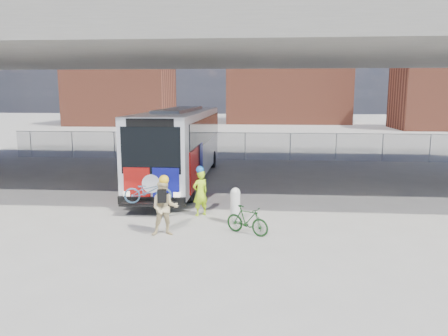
# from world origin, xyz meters

# --- Properties ---
(ground) EXTENTS (160.00, 160.00, 0.00)m
(ground) POSITION_xyz_m (0.00, 0.00, 0.00)
(ground) COLOR #9E9991
(ground) RESTS_ON ground
(bus) EXTENTS (2.67, 12.97, 3.69)m
(bus) POSITION_xyz_m (-2.00, 4.55, 2.11)
(bus) COLOR silver
(bus) RESTS_ON ground
(overpass) EXTENTS (40.00, 16.00, 7.95)m
(overpass) POSITION_xyz_m (0.00, 4.00, 6.54)
(overpass) COLOR #605E59
(overpass) RESTS_ON ground
(chainlink_fence) EXTENTS (30.00, 0.06, 30.00)m
(chainlink_fence) POSITION_xyz_m (0.00, 12.00, 1.42)
(chainlink_fence) COLOR gray
(chainlink_fence) RESTS_ON ground
(brick_buildings) EXTENTS (54.00, 22.00, 12.00)m
(brick_buildings) POSITION_xyz_m (1.23, 48.23, 5.42)
(brick_buildings) COLOR brown
(brick_buildings) RESTS_ON ground
(smokestack) EXTENTS (2.20, 2.20, 25.00)m
(smokestack) POSITION_xyz_m (14.00, 55.00, 12.50)
(smokestack) COLOR brown
(smokestack) RESTS_ON ground
(bollard) EXTENTS (0.33, 0.33, 1.27)m
(bollard) POSITION_xyz_m (1.20, -2.74, 0.68)
(bollard) COLOR silver
(bollard) RESTS_ON ground
(cyclist_hivis) EXTENTS (0.73, 0.70, 1.84)m
(cyclist_hivis) POSITION_xyz_m (-0.13, -1.78, 0.89)
(cyclist_hivis) COLOR #BCF319
(cyclist_hivis) RESTS_ON ground
(cyclist_tan) EXTENTS (0.97, 0.83, 1.94)m
(cyclist_tan) POSITION_xyz_m (-0.92, -4.14, 0.91)
(cyclist_tan) COLOR beige
(cyclist_tan) RESTS_ON ground
(bike_parked) EXTENTS (1.53, 1.12, 0.91)m
(bike_parked) POSITION_xyz_m (1.64, -3.81, 0.46)
(bike_parked) COLOR #123913
(bike_parked) RESTS_ON ground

